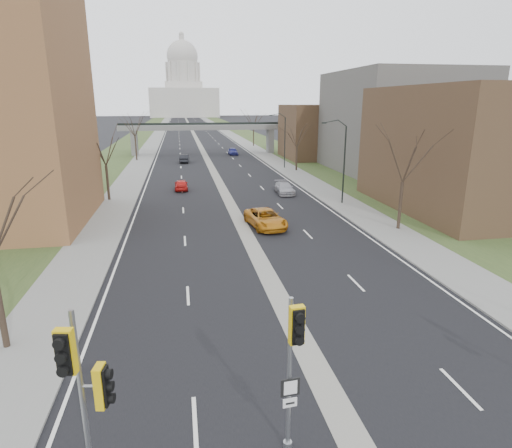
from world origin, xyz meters
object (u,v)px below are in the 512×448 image
object	(u,v)px
signal_pole_left	(84,380)
car_right_near	(266,218)
car_left_near	(181,185)
car_right_far	(233,151)
signal_pole_median	(293,352)
car_right_mid	(284,188)
car_left_far	(184,158)

from	to	relation	value
signal_pole_left	car_right_near	distance (m)	27.00
signal_pole_left	car_right_near	size ratio (longest dim) A/B	0.98
car_left_near	car_right_far	xyz separation A→B (m)	(10.82, 35.27, 0.05)
signal_pole_left	signal_pole_median	world-z (taller)	signal_pole_left
car_right_near	car_right_far	bearing A→B (deg)	77.98
car_left_near	signal_pole_left	bearing A→B (deg)	86.11
car_right_near	car_right_mid	distance (m)	14.33
signal_pole_median	car_left_far	distance (m)	67.93
car_left_far	car_right_near	distance (m)	43.62
car_right_near	car_right_far	distance (m)	53.20
signal_pole_left	signal_pole_median	bearing A→B (deg)	13.87
car_left_near	car_left_far	bearing A→B (deg)	-92.10
signal_pole_left	car_left_near	bearing A→B (deg)	96.92
car_left_near	signal_pole_median	bearing A→B (deg)	93.69
signal_pole_median	car_right_far	bearing A→B (deg)	79.37
signal_pole_left	car_left_far	bearing A→B (deg)	97.59
car_left_near	car_right_near	size ratio (longest dim) A/B	0.70
car_right_near	car_right_mid	world-z (taller)	car_right_near
car_right_near	car_right_far	world-z (taller)	car_right_near
signal_pole_left	car_left_far	world-z (taller)	signal_pole_left
signal_pole_left	car_right_mid	bearing A→B (deg)	79.54
car_right_mid	car_right_far	distance (m)	39.65
car_left_near	car_right_far	distance (m)	36.90
signal_pole_median	car_right_far	xyz separation A→B (m)	(7.87, 77.75, -2.87)
signal_pole_median	car_right_near	distance (m)	25.18
car_right_near	car_right_far	xyz separation A→B (m)	(3.73, 53.07, -0.05)
car_left_far	car_right_near	bearing A→B (deg)	102.77
signal_pole_left	car_right_far	distance (m)	79.29
signal_pole_left	car_left_far	distance (m)	68.32
signal_pole_median	car_right_far	world-z (taller)	signal_pole_median
car_right_mid	car_right_far	world-z (taller)	car_right_far
car_left_far	car_left_near	bearing A→B (deg)	92.67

